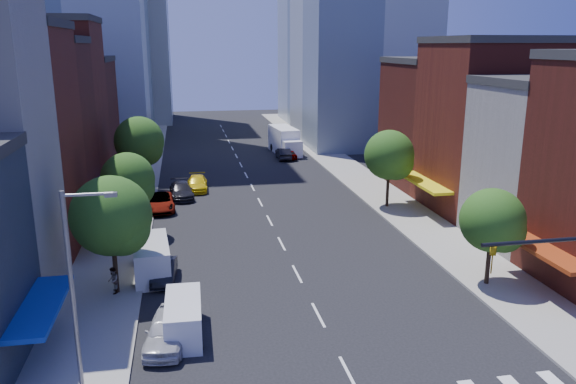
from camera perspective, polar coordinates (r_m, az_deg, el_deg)
name	(u,v)px	position (r m, az deg, el deg)	size (l,w,h in m)	color
ground	(349,374)	(27.62, 6.18, -17.90)	(220.00, 220.00, 0.00)	black
sidewalk_left	(136,183)	(64.16, -15.23, 0.87)	(5.00, 120.00, 0.15)	gray
sidewalk_right	(353,174)	(66.85, 6.63, 1.84)	(5.00, 120.00, 0.15)	gray
bldg_left_3	(18,134)	(53.57, -25.75, 5.37)	(12.00, 8.00, 15.00)	#491A12
bldg_left_4	(40,111)	(61.64, -23.89, 7.55)	(12.00, 9.00, 17.00)	#571A14
bldg_left_5	(61,119)	(71.08, -22.05, 6.90)	(12.00, 10.00, 13.00)	#491A12
bldg_right_1	(560,165)	(47.43, 25.90, 2.47)	(12.00, 8.00, 12.00)	beige
bldg_right_2	(498,129)	(54.55, 20.54, 6.04)	(12.00, 10.00, 15.00)	#571A14
bldg_right_3	(447,125)	(63.37, 15.84, 6.58)	(12.00, 10.00, 13.00)	#491A12
streetlight	(76,279)	(25.54, -20.76, -8.31)	(2.25, 0.25, 9.00)	slate
tree_left_near	(114,219)	(34.86, -17.28, -2.62)	(4.80, 4.80, 7.30)	black
tree_left_mid	(130,181)	(45.52, -15.78, 1.04)	(4.20, 4.20, 6.65)	black
tree_left_far	(141,143)	(59.08, -14.73, 4.83)	(5.00, 5.00, 7.75)	black
tree_right_near	(495,223)	(37.03, 20.28, -2.96)	(4.00, 4.00, 6.20)	black
tree_right_far	(391,157)	(52.59, 10.41, 3.52)	(4.60, 4.60, 7.20)	black
parked_car_front	(167,330)	(30.01, -12.22, -13.51)	(1.95, 4.84, 1.65)	#B9BABF
parked_car_second	(164,271)	(37.50, -12.48, -7.87)	(1.42, 4.08, 1.34)	black
parked_car_third	(160,202)	(53.21, -12.90, -1.02)	(2.55, 5.53, 1.54)	#999999
parked_car_rear	(182,190)	(57.05, -10.77, 0.15)	(2.15, 5.29, 1.54)	black
cargo_van_near	(183,319)	(30.55, -10.57, -12.57)	(1.96, 4.66, 1.97)	silver
cargo_van_far	(152,259)	(38.31, -13.67, -6.66)	(2.61, 5.66, 2.35)	silver
taxi	(197,183)	(59.82, -9.20, 0.87)	(2.05, 5.04, 1.46)	yellow
traffic_car_oncoming	(283,154)	(75.32, -0.47, 3.93)	(1.61, 4.62, 1.52)	black
traffic_car_far	(288,154)	(75.29, 0.02, 3.85)	(1.58, 3.92, 1.33)	#999999
box_truck	(285,141)	(79.35, -0.34, 5.18)	(3.44, 9.18, 3.61)	white
pedestrian_far	(113,280)	(36.12, -17.34, -8.58)	(0.81, 0.63, 1.66)	#999999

